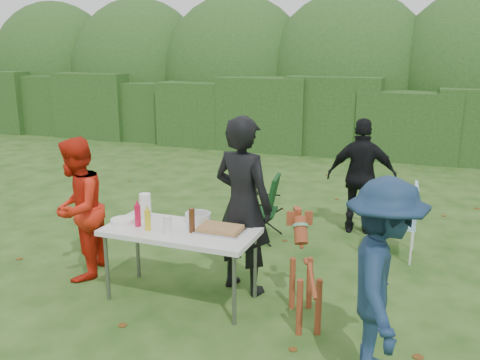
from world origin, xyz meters
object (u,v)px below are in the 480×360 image
(folding_table, at_px, (180,234))
(child, at_px, (382,281))
(person_black_puffy, at_px, (362,176))
(camping_chair, at_px, (257,207))
(person_cook, at_px, (243,206))
(paper_towel_roll, at_px, (145,206))
(mustard_bottle, at_px, (148,220))
(dog, at_px, (305,276))
(beer_bottle, at_px, (192,220))
(ketchup_bottle, at_px, (138,216))
(person_red_jacket, at_px, (77,209))
(lawn_chair, at_px, (394,219))

(folding_table, xyz_separation_m, child, (1.97, -0.57, 0.10))
(person_black_puffy, distance_m, camping_chair, 1.48)
(person_cook, relative_size, paper_towel_roll, 7.03)
(camping_chair, distance_m, mustard_bottle, 2.07)
(person_black_puffy, height_order, dog, person_black_puffy)
(person_cook, height_order, child, person_cook)
(person_black_puffy, xyz_separation_m, beer_bottle, (-1.22, -2.66, 0.08))
(ketchup_bottle, xyz_separation_m, paper_towel_roll, (-0.07, 0.25, 0.02))
(person_red_jacket, distance_m, camping_chair, 2.30)
(mustard_bottle, distance_m, ketchup_bottle, 0.16)
(person_red_jacket, xyz_separation_m, dog, (2.54, -0.06, -0.33))
(mustard_bottle, bearing_deg, dog, 5.98)
(camping_chair, height_order, beer_bottle, beer_bottle)
(ketchup_bottle, bearing_deg, folding_table, 10.15)
(person_cook, relative_size, lawn_chair, 2.02)
(dog, height_order, camping_chair, dog)
(child, relative_size, paper_towel_roll, 6.03)
(beer_bottle, bearing_deg, person_red_jacket, 175.21)
(ketchup_bottle, bearing_deg, person_black_puffy, 56.32)
(folding_table, height_order, beer_bottle, beer_bottle)
(camping_chair, relative_size, mustard_bottle, 4.41)
(dog, relative_size, ketchup_bottle, 4.29)
(person_red_jacket, relative_size, ketchup_bottle, 7.04)
(dog, bearing_deg, camping_chair, 8.05)
(child, relative_size, ketchup_bottle, 7.13)
(person_cook, height_order, beer_bottle, person_cook)
(paper_towel_roll, bearing_deg, child, -16.94)
(person_black_puffy, relative_size, child, 1.00)
(lawn_chair, bearing_deg, ketchup_bottle, 37.31)
(beer_bottle, bearing_deg, lawn_chair, 49.11)
(ketchup_bottle, xyz_separation_m, beer_bottle, (0.58, 0.04, 0.01))
(folding_table, height_order, dog, dog)
(lawn_chair, xyz_separation_m, mustard_bottle, (-2.15, -2.09, 0.39))
(person_cook, relative_size, person_red_jacket, 1.18)
(camping_chair, height_order, paper_towel_roll, paper_towel_roll)
(dog, xyz_separation_m, ketchup_bottle, (-1.68, -0.10, 0.40))
(folding_table, relative_size, child, 0.96)
(child, height_order, beer_bottle, child)
(person_cook, xyz_separation_m, person_black_puffy, (0.88, 2.20, -0.13))
(person_cook, xyz_separation_m, ketchup_bottle, (-0.92, -0.50, -0.06))
(person_red_jacket, height_order, person_black_puffy, person_black_puffy)
(child, bearing_deg, person_red_jacket, 69.82)
(person_cook, distance_m, lawn_chair, 2.11)
(person_red_jacket, relative_size, dog, 1.64)
(dog, xyz_separation_m, beer_bottle, (-1.10, -0.06, 0.41))
(folding_table, distance_m, beer_bottle, 0.23)
(person_cook, distance_m, beer_bottle, 0.58)
(person_red_jacket, height_order, paper_towel_roll, person_red_jacket)
(lawn_chair, distance_m, ketchup_bottle, 3.09)
(ketchup_bottle, bearing_deg, lawn_chair, 41.40)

